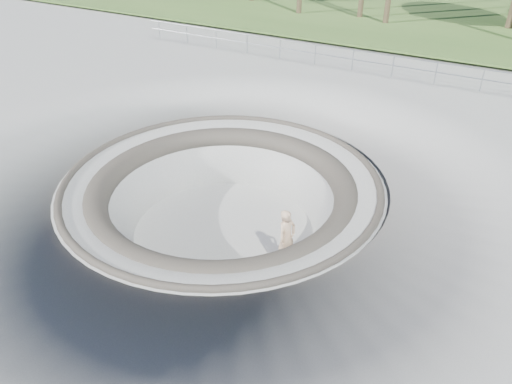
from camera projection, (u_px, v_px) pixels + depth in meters
ground at (222, 181)px, 15.96m from camera, size 180.00×180.00×0.00m
skate_bowl at (224, 227)px, 16.93m from camera, size 14.00×14.00×4.10m
distant_hills at (504, 28)px, 60.45m from camera, size 103.20×45.00×28.60m
safety_railing at (353, 60)px, 24.48m from camera, size 25.00×0.06×1.03m
skateboard at (286, 261)px, 15.42m from camera, size 0.74×0.28×0.08m
skater at (287, 237)px, 14.93m from camera, size 0.61×0.76×1.83m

